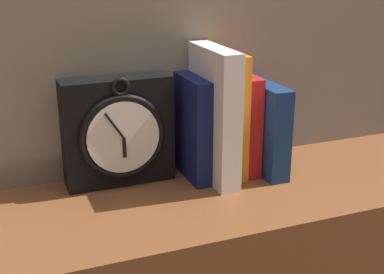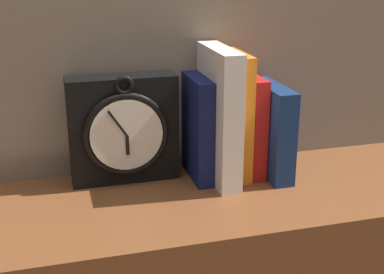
{
  "view_description": "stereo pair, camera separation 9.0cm",
  "coord_description": "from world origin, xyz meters",
  "px_view_note": "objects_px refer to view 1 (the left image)",
  "views": [
    {
      "loc": [
        -0.31,
        -0.79,
        1.25
      ],
      "look_at": [
        0.0,
        0.0,
        0.96
      ],
      "focal_mm": 50.0,
      "sensor_mm": 36.0,
      "label": 1
    },
    {
      "loc": [
        -0.23,
        -0.82,
        1.25
      ],
      "look_at": [
        0.0,
        0.0,
        0.96
      ],
      "focal_mm": 50.0,
      "sensor_mm": 36.0,
      "label": 2
    }
  ],
  "objects_px": {
    "clock": "(119,132)",
    "book_slot3_red": "(242,123)",
    "book_slot0_navy": "(193,128)",
    "book_slot2_orange": "(228,114)",
    "book_slot4_navy": "(263,127)",
    "book_slot1_white": "(214,115)"
  },
  "relations": [
    {
      "from": "clock",
      "to": "book_slot3_red",
      "type": "bearing_deg",
      "value": -5.94
    },
    {
      "from": "book_slot0_navy",
      "to": "clock",
      "type": "bearing_deg",
      "value": 169.48
    },
    {
      "from": "book_slot0_navy",
      "to": "book_slot2_orange",
      "type": "distance_m",
      "value": 0.07
    },
    {
      "from": "clock",
      "to": "book_slot3_red",
      "type": "height_order",
      "value": "clock"
    },
    {
      "from": "book_slot0_navy",
      "to": "book_slot4_navy",
      "type": "height_order",
      "value": "book_slot0_navy"
    },
    {
      "from": "book_slot0_navy",
      "to": "book_slot1_white",
      "type": "relative_size",
      "value": 0.78
    },
    {
      "from": "book_slot3_red",
      "to": "book_slot4_navy",
      "type": "relative_size",
      "value": 1.09
    },
    {
      "from": "clock",
      "to": "book_slot4_navy",
      "type": "height_order",
      "value": "clock"
    },
    {
      "from": "book_slot0_navy",
      "to": "book_slot3_red",
      "type": "height_order",
      "value": "book_slot0_navy"
    },
    {
      "from": "book_slot2_orange",
      "to": "book_slot4_navy",
      "type": "xyz_separation_m",
      "value": [
        0.07,
        -0.02,
        -0.03
      ]
    },
    {
      "from": "book_slot2_orange",
      "to": "book_slot3_red",
      "type": "relative_size",
      "value": 1.23
    },
    {
      "from": "book_slot3_red",
      "to": "book_slot4_navy",
      "type": "height_order",
      "value": "book_slot3_red"
    },
    {
      "from": "book_slot0_navy",
      "to": "book_slot2_orange",
      "type": "xyz_separation_m",
      "value": [
        0.07,
        -0.0,
        0.02
      ]
    },
    {
      "from": "book_slot1_white",
      "to": "book_slot3_red",
      "type": "height_order",
      "value": "book_slot1_white"
    },
    {
      "from": "book_slot3_red",
      "to": "book_slot4_navy",
      "type": "distance_m",
      "value": 0.04
    },
    {
      "from": "clock",
      "to": "book_slot0_navy",
      "type": "bearing_deg",
      "value": -10.52
    },
    {
      "from": "book_slot3_red",
      "to": "book_slot1_white",
      "type": "bearing_deg",
      "value": -163.71
    },
    {
      "from": "book_slot2_orange",
      "to": "book_slot3_red",
      "type": "distance_m",
      "value": 0.04
    },
    {
      "from": "book_slot0_navy",
      "to": "book_slot4_navy",
      "type": "distance_m",
      "value": 0.14
    },
    {
      "from": "clock",
      "to": "book_slot4_navy",
      "type": "distance_m",
      "value": 0.28
    },
    {
      "from": "book_slot0_navy",
      "to": "book_slot1_white",
      "type": "distance_m",
      "value": 0.05
    },
    {
      "from": "book_slot1_white",
      "to": "book_slot4_navy",
      "type": "relative_size",
      "value": 1.42
    }
  ]
}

